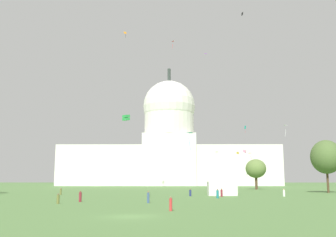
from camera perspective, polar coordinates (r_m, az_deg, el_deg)
The scene contains 25 objects.
ground_plane at distance 37.08m, azimuth -5.64°, elevation -14.29°, with size 800.00×800.00×0.00m, color #567F42.
capitol_building at distance 216.29m, azimuth 0.17°, elevation -4.39°, with size 120.57×29.56×66.91m.
event_tent at distance 85.01m, azimuth 8.00°, elevation -9.42°, with size 6.36×4.48×5.51m.
tree_east_mid at distance 108.80m, azimuth 22.42°, elevation -5.29°, with size 8.79×9.65×13.65m.
tree_east_far at distance 137.68m, azimuth 12.90°, elevation -7.28°, with size 9.61×9.83×10.40m.
person_denim_front_right at distance 57.54m, azimuth -2.95°, elevation -11.62°, with size 0.45×0.45×1.74m.
person_maroon_back_right at distance 78.81m, azimuth 7.96°, elevation -10.90°, with size 0.60×0.60×1.63m.
person_teal_edge_west at distance 72.44m, azimuth 7.37°, elevation -11.07°, with size 0.54×0.54×1.68m.
person_red_deep_crowd at distance 43.23m, azimuth 0.41°, elevation -12.61°, with size 0.45×0.45×1.56m.
person_olive_mid_right at distance 91.40m, azimuth -15.64°, elevation -10.42°, with size 0.47×0.47×1.51m.
person_olive_lawn_far_right at distance 57.71m, azimuth -16.01°, elevation -11.44°, with size 0.44×0.44×1.46m.
person_navy_mid_center at distance 81.03m, azimuth 3.33°, elevation -10.95°, with size 0.61×0.61×1.53m.
person_maroon_near_tree_west at distance 61.99m, azimuth -12.89°, elevation -11.26°, with size 0.48×0.48×1.71m.
person_white_near_tree_east at distance 82.97m, azimuth 16.84°, elevation -10.54°, with size 0.58×0.58×1.54m.
kite_red_high at distance 143.08m, azimuth 0.52°, elevation 11.17°, with size 1.33×1.62×2.30m.
kite_violet_high at distance 168.35m, azimuth 5.57°, elevation 9.42°, with size 1.36×0.85×0.18m.
kite_yellow_low at distance 155.13m, azimuth 12.21°, elevation -5.20°, with size 1.48×1.43×2.83m.
kite_orange_high at distance 149.32m, azimuth -6.38°, elevation 12.49°, with size 1.10×0.79×2.48m.
kite_cyan_low at distance 76.82m, azimuth 3.45°, elevation -2.44°, with size 1.56×1.26×3.33m.
kite_pink_low at distance 102.84m, azimuth 11.29°, elevation -4.79°, with size 0.95×0.92×0.89m.
kite_green_low at distance 67.64m, azimuth -6.24°, elevation 0.12°, with size 1.41×1.41×1.08m.
kite_white_mid at distance 123.06m, azimuth 16.87°, elevation -1.22°, with size 1.63×1.70×3.21m.
kite_gold_low at distance 164.76m, azimuth 10.31°, elevation -5.05°, with size 1.01×1.04×0.91m.
kite_black_high at distance 98.47m, azimuth 10.97°, elevation 15.00°, with size 0.32×0.81×0.77m.
kite_turquoise_mid at distance 183.93m, azimuth 11.39°, elevation -1.34°, with size 0.95×0.87×3.30m.
Camera 1 is at (3.80, -36.72, 3.43)m, focal length 41.07 mm.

